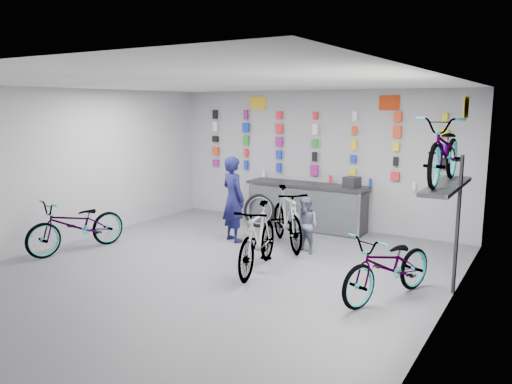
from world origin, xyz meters
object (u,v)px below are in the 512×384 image
Objects in this scene: bike_right at (389,266)px; customer at (306,225)px; bike_center at (258,238)px; clerk at (233,199)px; bike_service at (287,217)px; counter at (306,207)px; bike_left at (77,225)px.

bike_right is 1.76× the size of customer.
bike_center is 1.01× the size of bike_right.
clerk is 1.63m from customer.
bike_right is at bearing -19.61° from customer.
bike_center is 1.55m from bike_service.
customer is (0.23, 1.31, -0.04)m from bike_center.
bike_service is 1.12× the size of clerk.
customer reaches higher than counter.
customer reaches higher than bike_left.
counter reaches higher than bike_left.
bike_center is 1.78× the size of customer.
counter is at bearing -92.08° from clerk.
bike_left is (-2.86, -3.76, 0.01)m from counter.
bike_service reaches higher than bike_right.
bike_service is 1.15m from clerk.
bike_center is 0.97× the size of bike_service.
clerk is 1.63× the size of customer.
counter is 1.42× the size of bike_service.
clerk is (2.07, 2.10, 0.35)m from bike_left.
bike_service is 0.55m from customer.
bike_center is 2.17m from bike_right.
counter is at bearing 131.44° from customer.
counter is 2.60× the size of customer.
counter is 1.46× the size of bike_center.
bike_service is at bearing 86.65° from bike_center.
bike_service is (3.17, 2.29, 0.07)m from bike_left.
customer is (0.50, -0.21, -0.05)m from bike_service.
bike_left is at bearing -127.29° from counter.
bike_right is 0.96× the size of bike_service.
bike_left is 1.00× the size of bike_service.
clerk is at bearing 179.38° from bike_right.
customer is (0.80, -1.68, 0.03)m from counter.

